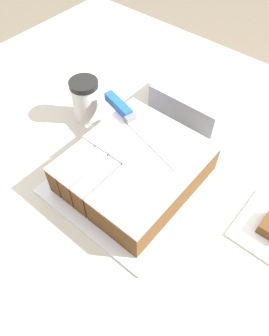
{
  "coord_description": "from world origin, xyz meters",
  "views": [
    {
      "loc": [
        0.35,
        -0.45,
        1.53
      ],
      "look_at": [
        0.05,
        -0.1,
        0.95
      ],
      "focal_mm": 35.0,
      "sensor_mm": 36.0,
      "label": 1
    }
  ],
  "objects_px": {
    "storage_box": "(193,100)",
    "knife": "(126,114)",
    "cake": "(136,168)",
    "coffee_cup": "(86,100)",
    "cake_board": "(134,179)"
  },
  "relations": [
    {
      "from": "knife",
      "to": "coffee_cup",
      "type": "distance_m",
      "value": 0.15
    },
    {
      "from": "cake",
      "to": "storage_box",
      "type": "distance_m",
      "value": 0.29
    },
    {
      "from": "cake_board",
      "to": "knife",
      "type": "distance_m",
      "value": 0.16
    },
    {
      "from": "coffee_cup",
      "to": "knife",
      "type": "bearing_deg",
      "value": -0.72
    },
    {
      "from": "storage_box",
      "to": "cake",
      "type": "bearing_deg",
      "value": -83.0
    },
    {
      "from": "knife",
      "to": "storage_box",
      "type": "height_order",
      "value": "knife"
    },
    {
      "from": "cake",
      "to": "knife",
      "type": "xyz_separation_m",
      "value": [
        -0.1,
        0.08,
        0.05
      ]
    },
    {
      "from": "cake_board",
      "to": "storage_box",
      "type": "height_order",
      "value": "storage_box"
    },
    {
      "from": "knife",
      "to": "storage_box",
      "type": "relative_size",
      "value": 1.35
    },
    {
      "from": "knife",
      "to": "storage_box",
      "type": "xyz_separation_m",
      "value": [
        0.06,
        0.21,
        -0.06
      ]
    },
    {
      "from": "cake_board",
      "to": "cake",
      "type": "bearing_deg",
      "value": 49.0
    },
    {
      "from": "storage_box",
      "to": "knife",
      "type": "bearing_deg",
      "value": -107.15
    },
    {
      "from": "knife",
      "to": "coffee_cup",
      "type": "bearing_deg",
      "value": -165.86
    },
    {
      "from": "cake_board",
      "to": "coffee_cup",
      "type": "xyz_separation_m",
      "value": [
        -0.24,
        0.09,
        0.06
      ]
    },
    {
      "from": "cake",
      "to": "storage_box",
      "type": "xyz_separation_m",
      "value": [
        -0.04,
        0.29,
        -0.01
      ]
    }
  ]
}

